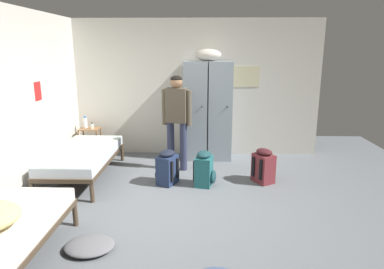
{
  "coord_description": "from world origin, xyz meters",
  "views": [
    {
      "loc": [
        0.14,
        -4.26,
        2.08
      ],
      "look_at": [
        0.0,
        0.25,
        0.95
      ],
      "focal_mm": 32.33,
      "sensor_mm": 36.0,
      "label": 1
    }
  ],
  "objects_px": {
    "water_bottle": "(85,123)",
    "backpack_navy": "(167,168)",
    "locker_bank": "(208,109)",
    "shelf_unit": "(90,140)",
    "backpack_maroon": "(264,166)",
    "backpack_teal": "(204,169)",
    "clothes_pile_grey": "(90,246)",
    "bed_left_rear": "(83,156)",
    "person_traveler": "(177,114)",
    "lotion_bottle": "(92,126)"
  },
  "relations": [
    {
      "from": "backpack_teal",
      "to": "backpack_maroon",
      "type": "distance_m",
      "value": 0.96
    },
    {
      "from": "bed_left_rear",
      "to": "backpack_navy",
      "type": "relative_size",
      "value": 3.45
    },
    {
      "from": "backpack_teal",
      "to": "clothes_pile_grey",
      "type": "bearing_deg",
      "value": -123.84
    },
    {
      "from": "person_traveler",
      "to": "backpack_teal",
      "type": "bearing_deg",
      "value": -56.5
    },
    {
      "from": "backpack_navy",
      "to": "backpack_maroon",
      "type": "distance_m",
      "value": 1.54
    },
    {
      "from": "locker_bank",
      "to": "clothes_pile_grey",
      "type": "relative_size",
      "value": 3.92
    },
    {
      "from": "locker_bank",
      "to": "bed_left_rear",
      "type": "distance_m",
      "value": 2.42
    },
    {
      "from": "shelf_unit",
      "to": "lotion_bottle",
      "type": "bearing_deg",
      "value": -29.74
    },
    {
      "from": "shelf_unit",
      "to": "clothes_pile_grey",
      "type": "xyz_separation_m",
      "value": [
        1.0,
        -3.23,
        -0.3
      ]
    },
    {
      "from": "shelf_unit",
      "to": "backpack_maroon",
      "type": "height_order",
      "value": "shelf_unit"
    },
    {
      "from": "shelf_unit",
      "to": "backpack_teal",
      "type": "height_order",
      "value": "shelf_unit"
    },
    {
      "from": "backpack_teal",
      "to": "locker_bank",
      "type": "bearing_deg",
      "value": 87.6
    },
    {
      "from": "locker_bank",
      "to": "backpack_navy",
      "type": "bearing_deg",
      "value": -115.28
    },
    {
      "from": "backpack_teal",
      "to": "backpack_navy",
      "type": "height_order",
      "value": "same"
    },
    {
      "from": "water_bottle",
      "to": "backpack_navy",
      "type": "height_order",
      "value": "water_bottle"
    },
    {
      "from": "water_bottle",
      "to": "lotion_bottle",
      "type": "relative_size",
      "value": 1.85
    },
    {
      "from": "backpack_maroon",
      "to": "clothes_pile_grey",
      "type": "distance_m",
      "value": 2.95
    },
    {
      "from": "water_bottle",
      "to": "shelf_unit",
      "type": "bearing_deg",
      "value": -14.04
    },
    {
      "from": "backpack_navy",
      "to": "shelf_unit",
      "type": "bearing_deg",
      "value": 140.34
    },
    {
      "from": "water_bottle",
      "to": "backpack_teal",
      "type": "xyz_separation_m",
      "value": [
        2.31,
        -1.42,
        -0.42
      ]
    },
    {
      "from": "bed_left_rear",
      "to": "person_traveler",
      "type": "height_order",
      "value": "person_traveler"
    },
    {
      "from": "locker_bank",
      "to": "shelf_unit",
      "type": "height_order",
      "value": "locker_bank"
    },
    {
      "from": "locker_bank",
      "to": "person_traveler",
      "type": "height_order",
      "value": "locker_bank"
    },
    {
      "from": "backpack_navy",
      "to": "backpack_maroon",
      "type": "relative_size",
      "value": 1.0
    },
    {
      "from": "person_traveler",
      "to": "backpack_teal",
      "type": "relative_size",
      "value": 2.98
    },
    {
      "from": "backpack_maroon",
      "to": "locker_bank",
      "type": "bearing_deg",
      "value": 125.29
    },
    {
      "from": "locker_bank",
      "to": "shelf_unit",
      "type": "bearing_deg",
      "value": -179.66
    },
    {
      "from": "backpack_teal",
      "to": "backpack_navy",
      "type": "relative_size",
      "value": 1.0
    },
    {
      "from": "water_bottle",
      "to": "backpack_maroon",
      "type": "bearing_deg",
      "value": -21.12
    },
    {
      "from": "water_bottle",
      "to": "clothes_pile_grey",
      "type": "xyz_separation_m",
      "value": [
        1.08,
        -3.25,
        -0.63
      ]
    },
    {
      "from": "backpack_maroon",
      "to": "clothes_pile_grey",
      "type": "relative_size",
      "value": 1.04
    },
    {
      "from": "backpack_navy",
      "to": "backpack_maroon",
      "type": "bearing_deg",
      "value": 4.58
    },
    {
      "from": "person_traveler",
      "to": "backpack_teal",
      "type": "xyz_separation_m",
      "value": [
        0.48,
        -0.72,
        -0.73
      ]
    },
    {
      "from": "bed_left_rear",
      "to": "backpack_teal",
      "type": "bearing_deg",
      "value": -7.32
    },
    {
      "from": "person_traveler",
      "to": "water_bottle",
      "type": "height_order",
      "value": "person_traveler"
    },
    {
      "from": "bed_left_rear",
      "to": "backpack_navy",
      "type": "distance_m",
      "value": 1.41
    },
    {
      "from": "shelf_unit",
      "to": "bed_left_rear",
      "type": "bearing_deg",
      "value": -77.74
    },
    {
      "from": "locker_bank",
      "to": "water_bottle",
      "type": "bearing_deg",
      "value": 179.84
    },
    {
      "from": "locker_bank",
      "to": "backpack_teal",
      "type": "height_order",
      "value": "locker_bank"
    },
    {
      "from": "lotion_bottle",
      "to": "backpack_teal",
      "type": "bearing_deg",
      "value": -32.31
    },
    {
      "from": "locker_bank",
      "to": "person_traveler",
      "type": "relative_size",
      "value": 1.26
    },
    {
      "from": "water_bottle",
      "to": "clothes_pile_grey",
      "type": "height_order",
      "value": "water_bottle"
    },
    {
      "from": "backpack_navy",
      "to": "backpack_maroon",
      "type": "xyz_separation_m",
      "value": [
        1.53,
        0.12,
        0.0
      ]
    },
    {
      "from": "backpack_navy",
      "to": "clothes_pile_grey",
      "type": "height_order",
      "value": "backpack_navy"
    },
    {
      "from": "shelf_unit",
      "to": "backpack_navy",
      "type": "bearing_deg",
      "value": -39.66
    },
    {
      "from": "locker_bank",
      "to": "lotion_bottle",
      "type": "bearing_deg",
      "value": -178.62
    },
    {
      "from": "shelf_unit",
      "to": "person_traveler",
      "type": "xyz_separation_m",
      "value": [
        1.75,
        -0.68,
        0.64
      ]
    },
    {
      "from": "shelf_unit",
      "to": "backpack_teal",
      "type": "distance_m",
      "value": 2.63
    },
    {
      "from": "shelf_unit",
      "to": "lotion_bottle",
      "type": "distance_m",
      "value": 0.29
    },
    {
      "from": "lotion_bottle",
      "to": "backpack_navy",
      "type": "distance_m",
      "value": 2.08
    }
  ]
}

